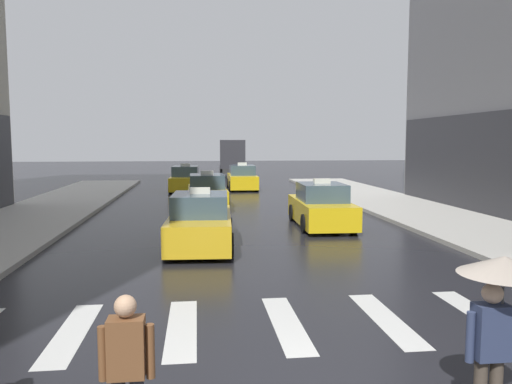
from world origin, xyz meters
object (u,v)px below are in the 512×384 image
taxi_fourth (242,179)px  taxi_second (321,207)px  taxi_third (207,193)px  taxi_fifth (186,180)px  pedestrian_with_umbrella (499,295)px  taxi_lead (200,223)px  box_truck (232,156)px  pedestrian_plain_coat (127,365)px

taxi_fourth → taxi_second: bearing=-84.0°
taxi_third → taxi_fifth: (-1.20, 8.56, 0.00)m
pedestrian_with_umbrella → taxi_third: bearing=98.1°
taxi_third → pedestrian_with_umbrella: pedestrian_with_umbrella is taller
taxi_third → taxi_fourth: same height
taxi_second → pedestrian_with_umbrella: pedestrian_with_umbrella is taller
taxi_lead → pedestrian_with_umbrella: size_ratio=2.38×
taxi_third → box_truck: bearing=83.0°
pedestrian_with_umbrella → pedestrian_plain_coat: bearing=179.5°
taxi_lead → taxi_fourth: bearing=80.9°
taxi_second → taxi_fourth: size_ratio=1.01×
taxi_fourth → taxi_fifth: bearing=-167.9°
taxi_fifth → box_truck: (3.98, 14.08, 1.13)m
taxi_third → pedestrian_plain_coat: 18.97m
taxi_lead → taxi_fifth: size_ratio=1.00×
taxi_fifth → pedestrian_plain_coat: 27.49m
taxi_fourth → box_truck: box_truck is taller
taxi_third → taxi_fifth: same height
taxi_fifth → taxi_fourth: bearing=12.1°
taxi_second → taxi_third: (-4.13, 5.74, 0.00)m
taxi_second → taxi_fifth: 15.26m
taxi_second → taxi_fifth: bearing=110.4°
taxi_third → pedestrian_plain_coat: (-1.18, -18.93, 0.21)m
pedestrian_plain_coat → box_truck: bearing=84.6°
taxi_third → box_truck: (2.78, 22.64, 1.13)m
taxi_fourth → box_truck: size_ratio=0.60×
box_truck → taxi_fourth: bearing=-91.1°
taxi_lead → taxi_second: bearing=35.2°
taxi_lead → taxi_third: same height
taxi_fourth → pedestrian_plain_coat: (-3.72, -28.29, 0.21)m
taxi_lead → taxi_fourth: size_ratio=1.01×
box_truck → pedestrian_with_umbrella: box_truck is taller
taxi_third → taxi_second: bearing=-54.3°
taxi_second → pedestrian_plain_coat: 14.22m
taxi_fifth → pedestrian_with_umbrella: pedestrian_with_umbrella is taller
taxi_third → taxi_fifth: bearing=98.0°
taxi_second → taxi_fifth: size_ratio=1.00×
taxi_second → taxi_fourth: bearing=96.0°
taxi_lead → taxi_fifth: bearing=92.7°
taxi_lead → taxi_fifth: (-0.82, 17.48, 0.00)m
taxi_second → pedestrian_with_umbrella: (-1.42, -13.22, 0.79)m
taxi_lead → taxi_fifth: 17.50m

